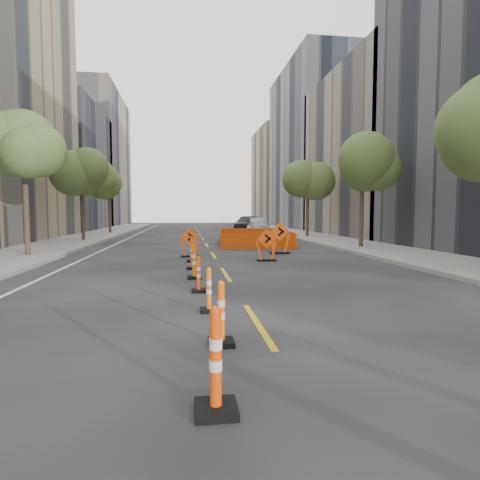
{
  "coord_description": "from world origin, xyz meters",
  "views": [
    {
      "loc": [
        -1.31,
        -9.19,
        2.08
      ],
      "look_at": [
        0.58,
        4.65,
        1.1
      ],
      "focal_mm": 30.0,
      "sensor_mm": 36.0,
      "label": 1
    }
  ],
  "objects": [
    {
      "name": "ground_plane",
      "position": [
        0.0,
        0.0,
        0.0
      ],
      "size": [
        140.0,
        140.0,
        0.0
      ],
      "primitive_type": "plane",
      "color": "black"
    },
    {
      "name": "channelizer_3",
      "position": [
        -0.98,
        1.15,
        0.47
      ],
      "size": [
        0.37,
        0.37,
        0.94
      ],
      "primitive_type": null,
      "color": "#F84E0A",
      "rests_on": "ground"
    },
    {
      "name": "chevron_sign_left",
      "position": [
        -1.13,
        9.45,
        0.67
      ],
      "size": [
        0.91,
        0.56,
        1.34
      ],
      "primitive_type": null,
      "rotation": [
        0.0,
        0.0,
        -0.03
      ],
      "color": "#F6490A",
      "rests_on": "ground"
    },
    {
      "name": "tree_r_b",
      "position": [
        8.4,
        12.0,
        4.53
      ],
      "size": [
        2.8,
        2.8,
        5.95
      ],
      "color": "#382B1E",
      "rests_on": "ground"
    },
    {
      "name": "parked_car_near",
      "position": [
        4.84,
        24.2,
        0.72
      ],
      "size": [
        1.75,
        4.24,
        1.44
      ],
      "primitive_type": "imported",
      "rotation": [
        0.0,
        0.0,
        -0.01
      ],
      "color": "#B1B1B3",
      "rests_on": "ground"
    },
    {
      "name": "channelizer_5",
      "position": [
        -1.08,
        5.37,
        0.54
      ],
      "size": [
        0.42,
        0.42,
        1.07
      ],
      "primitive_type": null,
      "color": "#FF550A",
      "rests_on": "ground"
    },
    {
      "name": "bld_right_c",
      "position": [
        17.0,
        23.8,
        7.0
      ],
      "size": [
        12.0,
        16.0,
        14.0
      ],
      "primitive_type": "cube",
      "color": "gray",
      "rests_on": "ground"
    },
    {
      "name": "sidewalk_right",
      "position": [
        9.0,
        12.0,
        0.07
      ],
      "size": [
        4.0,
        90.0,
        0.15
      ],
      "primitive_type": "cube",
      "color": "gray",
      "rests_on": "ground"
    },
    {
      "name": "bld_left_d",
      "position": [
        -17.0,
        39.2,
        7.0
      ],
      "size": [
        12.0,
        16.0,
        14.0
      ],
      "primitive_type": "cube",
      "color": "#4C4C51",
      "rests_on": "ground"
    },
    {
      "name": "bld_right_d",
      "position": [
        17.0,
        40.2,
        10.0
      ],
      "size": [
        12.0,
        18.0,
        20.0
      ],
      "primitive_type": "cube",
      "color": "gray",
      "rests_on": "ground"
    },
    {
      "name": "channelizer_2",
      "position": [
        -0.84,
        -0.96,
        0.47
      ],
      "size": [
        0.37,
        0.37,
        0.94
      ],
      "primitive_type": null,
      "color": "orange",
      "rests_on": "ground"
    },
    {
      "name": "safety_fence",
      "position": [
        3.01,
        16.27,
        0.45
      ],
      "size": [
        4.77,
        7.48,
        0.9
      ],
      "primitive_type": null,
      "rotation": [
        0.0,
        0.0,
        -0.08
      ],
      "color": "#EB580C",
      "rests_on": "ground"
    },
    {
      "name": "tree_r_c",
      "position": [
        8.4,
        22.0,
        4.53
      ],
      "size": [
        2.8,
        2.8,
        5.95
      ],
      "color": "#382B1E",
      "rests_on": "ground"
    },
    {
      "name": "channelizer_0",
      "position": [
        -1.01,
        -5.19,
        0.56
      ],
      "size": [
        0.44,
        0.44,
        1.13
      ],
      "primitive_type": null,
      "color": "#DB4109",
      "rests_on": "ground"
    },
    {
      "name": "channelizer_4",
      "position": [
        -1.05,
        3.26,
        0.54
      ],
      "size": [
        0.43,
        0.43,
        1.09
      ],
      "primitive_type": null,
      "color": "#FF5F0A",
      "rests_on": "ground"
    },
    {
      "name": "chevron_sign_right",
      "position": [
        3.34,
        10.31,
        0.79
      ],
      "size": [
        1.17,
        0.87,
        1.58
      ],
      "primitive_type": null,
      "rotation": [
        0.0,
        0.0,
        -0.24
      ],
      "color": "#FF540A",
      "rests_on": "ground"
    },
    {
      "name": "parked_car_mid",
      "position": [
        5.79,
        29.58,
        0.76
      ],
      "size": [
        2.17,
        4.76,
        1.51
      ],
      "primitive_type": "imported",
      "rotation": [
        0.0,
        0.0,
        -0.13
      ],
      "color": "#9C9CA1",
      "rests_on": "ground"
    },
    {
      "name": "sidewalk_left",
      "position": [
        -9.0,
        12.0,
        0.07
      ],
      "size": [
        4.0,
        90.0,
        0.15
      ],
      "primitive_type": "cube",
      "color": "gray",
      "rests_on": "ground"
    },
    {
      "name": "tree_l_d",
      "position": [
        -8.4,
        30.0,
        4.53
      ],
      "size": [
        2.8,
        2.8,
        5.95
      ],
      "color": "#382B1E",
      "rests_on": "ground"
    },
    {
      "name": "bld_left_e",
      "position": [
        -17.0,
        55.6,
        10.0
      ],
      "size": [
        12.0,
        20.0,
        20.0
      ],
      "primitive_type": "cube",
      "color": "gray",
      "rests_on": "ground"
    },
    {
      "name": "channelizer_6",
      "position": [
        -1.06,
        7.48,
        0.54
      ],
      "size": [
        0.43,
        0.43,
        1.09
      ],
      "primitive_type": null,
      "color": "#EC4409",
      "rests_on": "ground"
    },
    {
      "name": "bld_right_e",
      "position": [
        17.0,
        58.6,
        8.0
      ],
      "size": [
        12.0,
        14.0,
        16.0
      ],
      "primitive_type": "cube",
      "color": "tan",
      "rests_on": "ground"
    },
    {
      "name": "tree_l_c",
      "position": [
        -8.4,
        20.0,
        4.53
      ],
      "size": [
        2.8,
        2.8,
        5.95
      ],
      "color": "#382B1E",
      "rests_on": "ground"
    },
    {
      "name": "tree_l_b",
      "position": [
        -8.4,
        10.0,
        4.53
      ],
      "size": [
        2.8,
        2.8,
        5.95
      ],
      "color": "#382B1E",
      "rests_on": "ground"
    },
    {
      "name": "chevron_sign_center",
      "position": [
        2.09,
        7.45,
        0.68
      ],
      "size": [
        0.99,
        0.69,
        1.36
      ],
      "primitive_type": null,
      "rotation": [
        0.0,
        0.0,
        -0.17
      ],
      "color": "#FD490A",
      "rests_on": "ground"
    },
    {
      "name": "parked_car_far",
      "position": [
        5.49,
        35.27,
        0.81
      ],
      "size": [
        3.73,
        6.0,
        1.62
      ],
      "primitive_type": "imported",
      "rotation": [
        0.0,
        0.0,
        -0.28
      ],
      "color": "black",
      "rests_on": "ground"
    },
    {
      "name": "channelizer_1",
      "position": [
        -0.77,
        -3.07,
        0.51
      ],
      "size": [
        0.4,
        0.4,
        1.02
      ],
      "primitive_type": null,
      "color": "#FF5D0A",
      "rests_on": "ground"
    }
  ]
}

